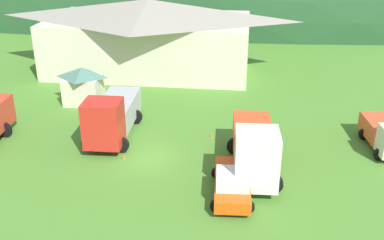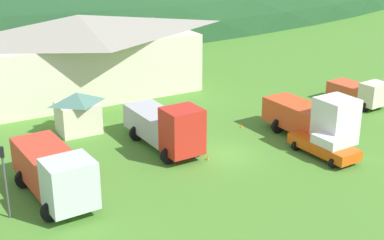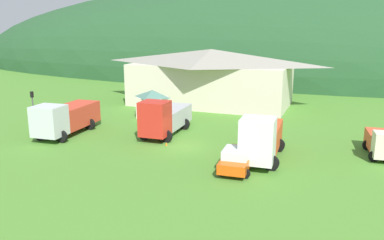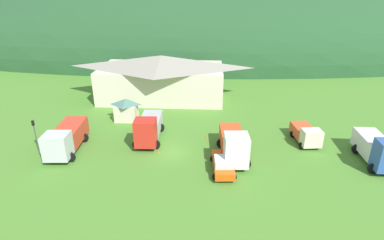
# 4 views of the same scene
# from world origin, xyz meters

# --- Properties ---
(ground_plane) EXTENTS (200.00, 200.00, 0.00)m
(ground_plane) POSITION_xyz_m (0.00, 0.00, 0.00)
(ground_plane) COLOR #4C842D
(forested_hill_backdrop) EXTENTS (166.60, 60.00, 38.80)m
(forested_hill_backdrop) POSITION_xyz_m (0.00, 60.26, 0.00)
(forested_hill_backdrop) COLOR #234C28
(forested_hill_backdrop) RESTS_ON ground
(depot_building) EXTENTS (21.12, 11.01, 7.06)m
(depot_building) POSITION_xyz_m (-3.54, 18.55, 3.64)
(depot_building) COLOR beige
(depot_building) RESTS_ON ground
(play_shed_cream) EXTENTS (3.15, 2.63, 3.09)m
(play_shed_cream) POSITION_xyz_m (-7.16, 8.88, 1.59)
(play_shed_cream) COLOR beige
(play_shed_cream) RESTS_ON ground
(tow_truck_silver) EXTENTS (3.61, 7.74, 3.22)m
(tow_truck_silver) POSITION_xyz_m (-11.62, -0.39, 1.68)
(tow_truck_silver) COLOR silver
(tow_truck_silver) RESTS_ON ground
(crane_truck_red) EXTENTS (3.34, 7.71, 3.58)m
(crane_truck_red) POSITION_xyz_m (-2.94, 2.77, 1.69)
(crane_truck_red) COLOR red
(crane_truck_red) RESTS_ON ground
(heavy_rig_white) EXTENTS (3.40, 7.57, 3.73)m
(heavy_rig_white) POSITION_xyz_m (6.84, -1.08, 1.78)
(heavy_rig_white) COLOR white
(heavy_rig_white) RESTS_ON ground
(service_pickup_orange) EXTENTS (2.56, 5.11, 1.66)m
(service_pickup_orange) POSITION_xyz_m (5.66, -3.58, 0.83)
(service_pickup_orange) COLOR #E25311
(service_pickup_orange) RESTS_ON ground
(traffic_light_west) EXTENTS (0.20, 0.32, 4.09)m
(traffic_light_west) POSITION_xyz_m (-14.44, -1.30, 2.51)
(traffic_light_west) COLOR #4C4C51
(traffic_light_west) RESTS_ON ground
(traffic_cone_near_pickup) EXTENTS (0.36, 0.36, 0.60)m
(traffic_cone_near_pickup) POSITION_xyz_m (3.94, 3.66, 0.00)
(traffic_cone_near_pickup) COLOR orange
(traffic_cone_near_pickup) RESTS_ON ground
(traffic_cone_mid_row) EXTENTS (0.36, 0.36, 0.63)m
(traffic_cone_mid_row) POSITION_xyz_m (-1.43, -0.18, 0.00)
(traffic_cone_mid_row) COLOR orange
(traffic_cone_mid_row) RESTS_ON ground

